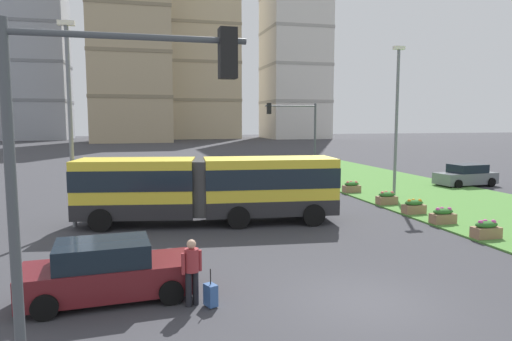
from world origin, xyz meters
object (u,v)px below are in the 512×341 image
streetlight_left (70,116)px  flower_planter_3 (414,207)px  car_maroon_sedan (108,271)px  articulated_bus (208,188)px  flower_planter_1 (486,229)px  flower_planter_2 (443,216)px  car_silver_hatch (134,177)px  flower_planter_5 (352,187)px  rolling_suitcase (211,295)px  apartment_tower_centre (203,48)px  car_grey_wagon (466,176)px  traffic_light_near_left (92,154)px  apartment_tower_eastcentre (295,32)px  pedestrian_crossing (192,268)px  apartment_tower_westcentre (129,35)px  apartment_tower_west (28,28)px  flower_planter_4 (387,198)px  streetlight_median (397,116)px  traffic_light_far_right (299,128)px

streetlight_left → flower_planter_3: bearing=-5.3°
car_maroon_sedan → articulated_bus: bearing=64.6°
flower_planter_1 → flower_planter_2: same height
car_silver_hatch → flower_planter_5: bearing=-25.0°
car_maroon_sedan → streetlight_left: 10.14m
rolling_suitcase → apartment_tower_centre: (14.77, 107.16, 22.49)m
articulated_bus → flower_planter_5: articulated_bus is taller
car_grey_wagon → traffic_light_near_left: size_ratio=0.73×
rolling_suitcase → apartment_tower_eastcentre: apartment_tower_eastcentre is taller
pedestrian_crossing → apartment_tower_centre: size_ratio=0.04×
streetlight_left → apartment_tower_westcentre: (1.70, 80.96, 17.61)m
rolling_suitcase → streetlight_left: streetlight_left is taller
articulated_bus → streetlight_left: (-5.91, 0.72, 3.27)m
car_grey_wagon → pedestrian_crossing: bearing=-142.6°
car_maroon_sedan → apartment_tower_west: apartment_tower_west is taller
flower_planter_4 → apartment_tower_eastcentre: apartment_tower_eastcentre is taller
car_silver_hatch → flower_planter_1: size_ratio=4.10×
flower_planter_5 → traffic_light_near_left: (-14.02, -19.51, 3.83)m
apartment_tower_centre → apartment_tower_eastcentre: (22.47, -6.30, 3.71)m
car_maroon_sedan → car_grey_wagon: bearing=33.2°
rolling_suitcase → apartment_tower_centre: apartment_tower_centre is taller
pedestrian_crossing → streetlight_median: (13.99, 13.53, 4.00)m
pedestrian_crossing → flower_planter_1: (12.09, 3.58, -0.58)m
flower_planter_1 → apartment_tower_eastcentre: (25.60, 97.07, 26.09)m
rolling_suitcase → flower_planter_4: 16.25m
streetlight_left → streetlight_median: streetlight_median is taller
apartment_tower_eastcentre → apartment_tower_centre: bearing=164.3°
car_grey_wagon → car_maroon_sedan: bearing=-146.8°
flower_planter_4 → apartment_tower_eastcentre: bearing=74.0°
flower_planter_4 → streetlight_left: 16.82m
flower_planter_1 → apartment_tower_eastcentre: apartment_tower_eastcentre is taller
flower_planter_2 → streetlight_median: streetlight_median is taller
car_maroon_sedan → flower_planter_5: 20.29m
pedestrian_crossing → flower_planter_2: 13.63m
apartment_tower_westcentre → car_maroon_sedan: bearing=-89.8°
flower_planter_1 → traffic_light_far_right: (-1.70, 17.39, 3.69)m
traffic_light_near_left → car_silver_hatch: bearing=89.3°
articulated_bus → pedestrian_crossing: articulated_bus is taller
flower_planter_3 → apartment_tower_west: (-37.66, 100.41, 25.78)m
flower_planter_2 → traffic_light_near_left: traffic_light_near_left is taller
articulated_bus → car_maroon_sedan: (-3.95, -8.32, -0.90)m
streetlight_left → apartment_tower_centre: (19.30, 96.93, 17.88)m
flower_planter_1 → flower_planter_3: (0.00, 4.95, 0.00)m
traffic_light_far_right → car_silver_hatch: bearing=175.7°
apartment_tower_centre → car_silver_hatch: bearing=-101.2°
flower_planter_3 → flower_planter_4: bearing=90.0°
articulated_bus → flower_planter_5: 12.04m
pedestrian_crossing → streetlight_median: size_ratio=0.19×
apartment_tower_west → pedestrian_crossing: bearing=-76.8°
pedestrian_crossing → streetlight_left: (-4.08, 10.03, 3.92)m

